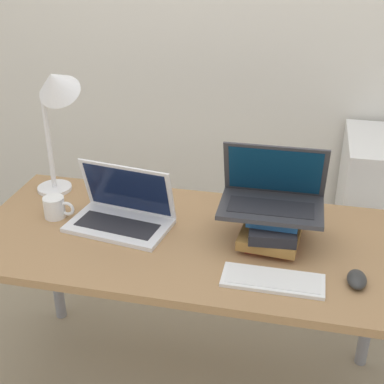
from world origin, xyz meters
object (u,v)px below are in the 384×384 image
Objects in this scene: book_stack at (273,225)px; desk_lamp at (55,98)px; mug at (55,207)px; mouse at (357,279)px; laptop_left at (122,213)px; wireless_keyboard at (273,280)px; laptop_on_books at (272,195)px.

desk_lamp is at bearing 169.36° from book_stack.
desk_lamp is at bearing 102.14° from mug.
mouse is (0.28, -0.20, -0.04)m from book_stack.
laptop_left is 1.23× the size of wireless_keyboard.
laptop_left is 4.09× the size of mouse.
laptop_left is at bearing 167.15° from mouse.
laptop_left is 0.85m from mouse.
mug is 0.41m from desk_lamp.
laptop_left is at bearing -177.26° from laptop_on_books.
laptop_on_books reaches higher than laptop_left.
laptop_on_books is at bearing 122.67° from book_stack.
book_stack is 0.81m from mug.
mouse is 1.24m from desk_lamp.
mug is at bearing -179.07° from laptop_left.
mug is at bearing 170.39° from mouse.
laptop_on_books reaches higher than book_stack.
desk_lamp is at bearing 162.33° from mouse.
mug reaches higher than wireless_keyboard.
desk_lamp is at bearing 155.16° from wireless_keyboard.
desk_lamp is (-1.12, 0.36, 0.39)m from mouse.
desk_lamp is (-0.84, 0.14, 0.24)m from laptop_on_books.
laptop_left is 1.11× the size of laptop_on_books.
book_stack is 0.11m from laptop_on_books.
laptop_left is 0.26m from mug.
laptop_on_books is at bearing 2.74° from laptop_left.
mug is (-0.80, -0.03, -0.13)m from laptop_on_books.
laptop_on_books is (-0.01, 0.01, 0.11)m from book_stack.
mug is at bearing 164.61° from wireless_keyboard.
laptop_on_books is (0.54, 0.03, 0.12)m from laptop_left.
mouse is at bearing -17.67° from desk_lamp.
desk_lamp is at bearing 150.41° from laptop_left.
book_stack reaches higher than wireless_keyboard.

